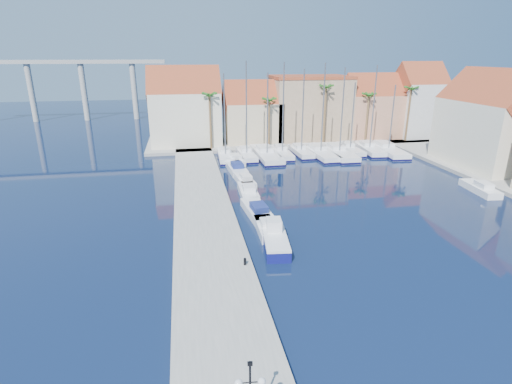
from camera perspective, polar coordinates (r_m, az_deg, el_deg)
ground at (r=31.34m, az=11.13°, el=-11.24°), size 260.00×260.00×0.00m
quay_west at (r=41.48m, az=-7.46°, el=-2.87°), size 6.00×77.00×0.50m
shore_north at (r=77.41m, az=5.25°, el=7.50°), size 54.00×16.00×0.50m
bollard at (r=30.68m, az=-1.59°, el=-9.91°), size 0.21×0.21×0.53m
fishing_boat at (r=34.43m, az=2.73°, el=-6.68°), size 2.64×6.08×2.06m
motorboat_west_0 at (r=36.94m, az=1.48°, el=-5.11°), size 1.76×5.12×1.40m
motorboat_west_1 at (r=40.82m, az=0.20°, el=-2.69°), size 2.60×6.55×1.40m
motorboat_west_2 at (r=46.53m, az=-1.13°, el=0.09°), size 2.12×6.07×1.40m
motorboat_west_3 at (r=50.61m, az=-1.57°, el=1.66°), size 2.18×5.58×1.40m
motorboat_west_4 at (r=56.38m, az=-2.80°, el=3.47°), size 2.50×6.79×1.40m
motorboat_west_5 at (r=61.08m, az=-3.02°, el=4.69°), size 2.52×6.23×1.40m
motorboat_west_6 at (r=65.05m, az=-4.33°, el=5.55°), size 1.88×5.41×1.40m
motorboat_east_1 at (r=54.72m, az=29.41°, el=0.49°), size 2.50×6.08×1.40m
sailboat_0 at (r=63.20m, az=-4.39°, el=5.25°), size 2.58×8.59×13.05m
sailboat_1 at (r=63.81m, az=-1.40°, el=5.47°), size 2.46×8.52×14.79m
sailboat_2 at (r=64.02m, az=1.45°, el=5.43°), size 3.42×12.10×13.12m
sailboat_3 at (r=65.17m, az=3.68°, el=5.71°), size 2.54×8.85×14.58m
sailboat_4 at (r=66.27m, az=6.37°, el=5.85°), size 2.42×8.50×13.60m
sailboat_5 at (r=66.05m, az=9.01°, el=5.65°), size 3.57×11.57×14.51m
sailboat_6 at (r=66.86m, az=11.63°, el=5.64°), size 3.60×12.05×13.81m
sailboat_7 at (r=69.26m, az=13.13°, el=6.00°), size 2.37×8.81×11.45m
sailboat_8 at (r=70.40m, az=15.75°, el=6.01°), size 3.46×10.08×14.10m
sailboat_9 at (r=70.83m, az=18.18°, el=5.80°), size 4.01×11.96×11.12m
building_0 at (r=72.57m, az=-10.09°, el=11.55°), size 12.30×9.00×13.50m
building_1 at (r=73.83m, az=-0.52°, el=11.00°), size 10.30×8.00×11.00m
building_2 at (r=77.31m, az=7.57°, el=11.92°), size 14.20×10.20×11.50m
building_3 at (r=80.94m, az=16.06°, el=11.39°), size 10.30×8.00×12.00m
building_4 at (r=84.32m, az=22.05°, el=11.80°), size 8.30×8.00×14.00m
building_6 at (r=65.60m, az=30.59°, el=8.46°), size 9.00×14.30×13.50m
palm_0 at (r=67.48m, az=-6.66°, el=13.35°), size 2.60×2.60×10.15m
palm_1 at (r=68.99m, az=1.89°, el=12.80°), size 2.60×2.60×9.15m
palm_2 at (r=71.61m, az=10.00°, el=14.27°), size 2.60×2.60×11.15m
palm_3 at (r=74.87m, az=15.84°, el=12.97°), size 2.60×2.60×9.65m
palm_4 at (r=78.61m, az=21.30°, el=13.36°), size 2.60×2.60×10.65m
viaduct at (r=110.83m, az=-26.21°, el=14.39°), size 48.00×2.20×14.45m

